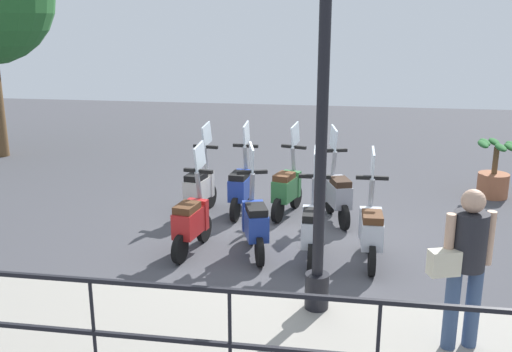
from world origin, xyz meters
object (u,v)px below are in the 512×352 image
Objects in this scene: potted_palm at (494,174)px; scooter_far_2 at (242,186)px; scooter_near_2 at (255,222)px; scooter_far_3 at (200,187)px; scooter_far_1 at (287,188)px; scooter_near_0 at (371,229)px; lamp_post_near at (322,136)px; scooter_near_1 at (313,228)px; scooter_far_0 at (337,193)px; scooter_near_3 at (192,220)px; pedestrian_with_bag at (466,258)px.

potted_palm is 4.78m from scooter_far_2.
scooter_near_2 and scooter_far_3 have the same top height.
scooter_near_0 is at bearing -127.86° from scooter_far_1.
lamp_post_near is at bearing -151.82° from scooter_far_2.
scooter_far_1 and scooter_far_3 have the same top height.
lamp_post_near is 2.82× the size of scooter_near_1.
scooter_near_2 is 1.77m from scooter_far_1.
scooter_far_1 is 1.47m from scooter_far_3.
scooter_far_1 is at bearing 11.42° from lamp_post_near.
lamp_post_near is 4.19m from scooter_far_3.
scooter_near_1 is 1.71m from scooter_far_0.
scooter_far_2 is (1.80, 1.32, 0.00)m from scooter_near_1.
scooter_far_3 is at bearing 109.95° from potted_palm.
potted_palm is 0.69× the size of scooter_far_1.
scooter_near_3 is at bearing 88.75° from scooter_near_0.
scooter_far_0 is at bearing -41.66° from scooter_near_3.
lamp_post_near is 4.09× the size of potted_palm.
scooter_far_1 and scooter_far_2 have the same top height.
potted_palm is 0.69× the size of scooter_far_0.
potted_palm is 0.69× the size of scooter_near_0.
scooter_near_3 is 1.00× the size of scooter_far_2.
scooter_near_1 is (-0.06, 0.78, 0.00)m from scooter_near_0.
scooter_far_3 is at bearing 114.60° from scooter_far_1.
pedestrian_with_bag is at bearing 164.15° from potted_palm.
scooter_near_3 is (2.21, 3.25, -0.60)m from pedestrian_with_bag.
scooter_far_3 is (1.62, 2.00, 0.00)m from scooter_near_1.
scooter_near_2 is (2.27, 2.35, -0.60)m from pedestrian_with_bag.
scooter_near_1 is 1.00× the size of scooter_near_2.
scooter_far_0 is (3.28, -0.15, -1.59)m from lamp_post_near.
scooter_near_3 is at bearing 87.36° from scooter_near_1.
scooter_near_3 is at bearing 125.41° from potted_palm.
scooter_near_0 and scooter_far_2 have the same top height.
pedestrian_with_bag is at bearing -112.19° from lamp_post_near.
scooter_near_2 is (-3.39, 3.96, 0.04)m from potted_palm.
scooter_far_1 is (1.75, -0.27, 0.00)m from scooter_near_2.
scooter_near_2 is 1.00× the size of scooter_far_2.
pedestrian_with_bag is 5.22m from scooter_far_3.
pedestrian_with_bag reaches higher than scooter_near_0.
scooter_near_3 is (-0.06, 0.90, 0.00)m from scooter_near_2.
pedestrian_with_bag reaches higher than scooter_far_0.
scooter_far_1 is at bearing 15.15° from scooter_near_1.
scooter_near_0 reaches higher than potted_palm.
pedestrian_with_bag is 1.03× the size of scooter_far_2.
scooter_near_3 is at bearing 36.76° from pedestrian_with_bag.
scooter_near_2 is at bearing -158.56° from scooter_far_2.
scooter_far_3 is at bearing 20.02° from scooter_near_2.
scooter_near_3 reaches higher than potted_palm.
scooter_near_0 is at bearing -124.82° from scooter_far_2.
scooter_near_1 and scooter_far_0 have the same top height.
lamp_post_near is 2.52m from scooter_near_2.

